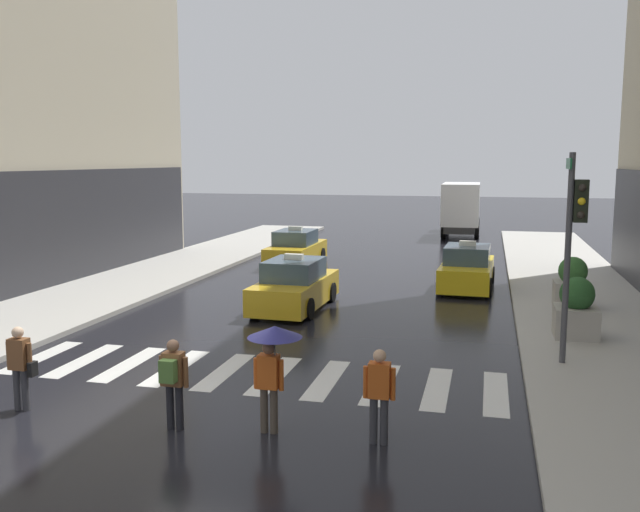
# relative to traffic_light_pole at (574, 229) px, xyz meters

# --- Properties ---
(ground_plane) EXTENTS (160.00, 160.00, 0.00)m
(ground_plane) POSITION_rel_traffic_light_pole_xyz_m (-6.99, -5.08, -3.26)
(ground_plane) COLOR black
(crosswalk_markings) EXTENTS (11.30, 2.80, 0.01)m
(crosswalk_markings) POSITION_rel_traffic_light_pole_xyz_m (-6.99, -2.08, -3.25)
(crosswalk_markings) COLOR silver
(crosswalk_markings) RESTS_ON ground
(traffic_light_pole) EXTENTS (0.44, 0.84, 4.80)m
(traffic_light_pole) POSITION_rel_traffic_light_pole_xyz_m (0.00, 0.00, 0.00)
(traffic_light_pole) COLOR #47474C
(traffic_light_pole) RESTS_ON curb_right
(taxi_lead) EXTENTS (2.03, 4.59, 1.80)m
(taxi_lead) POSITION_rel_traffic_light_pole_xyz_m (-7.86, 4.66, -2.53)
(taxi_lead) COLOR gold
(taxi_lead) RESTS_ON ground
(taxi_second) EXTENTS (2.05, 4.60, 1.80)m
(taxi_second) POSITION_rel_traffic_light_pole_xyz_m (-2.57, 9.60, -2.53)
(taxi_second) COLOR yellow
(taxi_second) RESTS_ON ground
(taxi_third) EXTENTS (1.96, 4.55, 1.80)m
(taxi_third) POSITION_rel_traffic_light_pole_xyz_m (-10.32, 13.42, -2.53)
(taxi_third) COLOR gold
(taxi_third) RESTS_ON ground
(box_truck) EXTENTS (2.34, 7.56, 3.35)m
(box_truck) POSITION_rel_traffic_light_pole_xyz_m (-3.54, 27.63, -1.41)
(box_truck) COLOR #2D2D2D
(box_truck) RESTS_ON ground
(pedestrian_with_umbrella) EXTENTS (0.96, 0.96, 1.94)m
(pedestrian_with_umbrella) POSITION_rel_traffic_light_pole_xyz_m (-5.43, -5.17, -1.74)
(pedestrian_with_umbrella) COLOR #473D33
(pedestrian_with_umbrella) RESTS_ON ground
(pedestrian_with_backpack) EXTENTS (0.55, 0.43, 1.65)m
(pedestrian_with_backpack) POSITION_rel_traffic_light_pole_xyz_m (-7.19, -5.46, -2.29)
(pedestrian_with_backpack) COLOR black
(pedestrian_with_backpack) RESTS_ON ground
(pedestrian_with_handbag) EXTENTS (0.60, 0.24, 1.65)m
(pedestrian_with_handbag) POSITION_rel_traffic_light_pole_xyz_m (-10.45, -5.28, -2.32)
(pedestrian_with_handbag) COLOR #333338
(pedestrian_with_handbag) RESTS_ON ground
(pedestrian_plain_coat) EXTENTS (0.55, 0.24, 1.65)m
(pedestrian_plain_coat) POSITION_rel_traffic_light_pole_xyz_m (-3.55, -5.18, -2.32)
(pedestrian_plain_coat) COLOR #333338
(pedestrian_plain_coat) RESTS_ON ground
(planter_near_corner) EXTENTS (1.10, 1.10, 1.60)m
(planter_near_corner) POSITION_rel_traffic_light_pole_xyz_m (0.46, 2.52, -2.38)
(planter_near_corner) COLOR #A8A399
(planter_near_corner) RESTS_ON curb_right
(planter_mid_block) EXTENTS (1.10, 1.10, 1.60)m
(planter_mid_block) POSITION_rel_traffic_light_pole_xyz_m (0.79, 6.43, -2.38)
(planter_mid_block) COLOR #A8A399
(planter_mid_block) RESTS_ON curb_right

